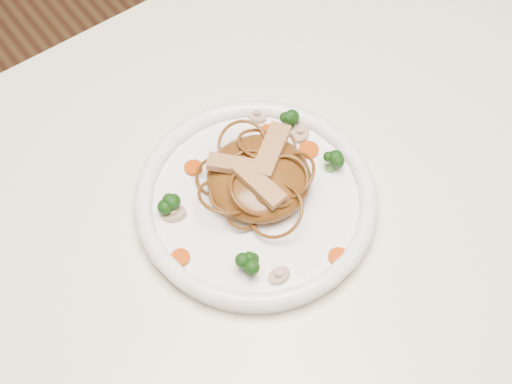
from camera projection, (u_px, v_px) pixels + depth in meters
table at (275, 282)px, 0.84m from camera, size 1.20×0.80×0.75m
plate at (256, 203)px, 0.78m from camera, size 0.28×0.28×0.02m
noodle_mound at (259, 178)px, 0.77m from camera, size 0.13×0.13×0.04m
chicken_a at (271, 150)px, 0.76m from camera, size 0.07×0.06×0.01m
chicken_b at (235, 165)px, 0.75m from camera, size 0.05×0.06×0.01m
chicken_c at (259, 183)px, 0.74m from camera, size 0.03×0.07×0.01m
broccoli_0 at (289, 118)px, 0.81m from camera, size 0.04×0.04×0.03m
broccoli_1 at (169, 203)px, 0.75m from camera, size 0.03×0.03×0.03m
broccoli_2 at (250, 263)px, 0.71m from camera, size 0.03×0.03×0.03m
broccoli_3 at (332, 160)px, 0.78m from camera, size 0.04×0.04×0.03m
carrot_0 at (268, 131)px, 0.82m from camera, size 0.02×0.02×0.00m
carrot_1 at (180, 258)px, 0.73m from camera, size 0.03×0.03×0.00m
carrot_2 at (309, 150)px, 0.80m from camera, size 0.03×0.03×0.00m
carrot_3 at (193, 168)px, 0.79m from camera, size 0.03×0.03×0.00m
carrot_4 at (338, 257)px, 0.73m from camera, size 0.03×0.03×0.00m
mushroom_0 at (279, 276)px, 0.72m from camera, size 0.03×0.03×0.01m
mushroom_1 at (300, 133)px, 0.81m from camera, size 0.04×0.04×0.01m
mushroom_2 at (174, 214)px, 0.76m from camera, size 0.04×0.04×0.01m
mushroom_3 at (257, 115)px, 0.83m from camera, size 0.03×0.03×0.01m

